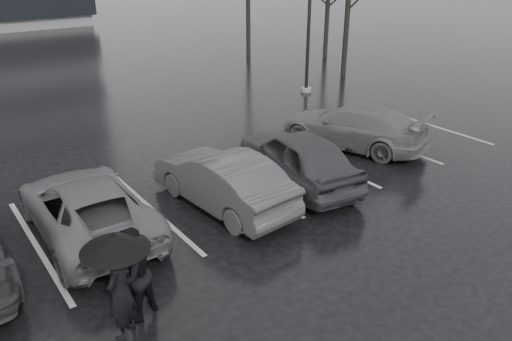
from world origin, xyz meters
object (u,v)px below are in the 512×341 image
object	(u,v)px
car_main	(297,157)
car_west_b	(87,207)
car_east	(353,126)
pedestrian_right	(132,275)
pedestrian_left	(121,292)
car_west_a	(223,180)
lamp_post	(310,2)

from	to	relation	value
car_main	car_west_b	size ratio (longest dim) A/B	0.92
car_east	pedestrian_right	world-z (taller)	pedestrian_right
car_west_b	car_east	world-z (taller)	car_east
car_west_b	car_east	size ratio (longest dim) A/B	1.01
car_east	car_main	bearing A→B (deg)	-1.17
car_east	pedestrian_left	size ratio (longest dim) A/B	2.71
car_west_b	pedestrian_right	bearing A→B (deg)	85.98
car_west_a	pedestrian_left	xyz separation A→B (m)	(-3.86, -2.96, 0.18)
car_main	car_east	xyz separation A→B (m)	(3.30, 1.07, -0.06)
car_west_b	pedestrian_left	size ratio (longest dim) A/B	2.73
car_west_a	pedestrian_left	distance (m)	4.87
car_west_a	pedestrian_right	bearing A→B (deg)	31.82
car_west_a	car_east	world-z (taller)	car_west_a
car_main	car_west_a	size ratio (longest dim) A/B	1.03
car_west_a	lamp_post	world-z (taller)	lamp_post
car_west_a	pedestrian_left	bearing A→B (deg)	32.62
car_east	pedestrian_right	distance (m)	9.93
pedestrian_left	lamp_post	world-z (taller)	lamp_post
car_east	pedestrian_right	size ratio (longest dim) A/B	2.72
car_main	car_west_a	world-z (taller)	car_main
car_west_b	car_east	distance (m)	8.92
car_west_a	lamp_post	xyz separation A→B (m)	(9.04, 7.07, 3.21)
car_west_b	pedestrian_right	distance (m)	3.32
pedestrian_right	car_west_a	bearing A→B (deg)	-164.96
car_west_b	pedestrian_left	xyz separation A→B (m)	(-0.66, -3.63, 0.21)
car_east	pedestrian_left	xyz separation A→B (m)	(-9.57, -3.98, 0.19)
car_west_a	pedestrian_right	xyz separation A→B (m)	(-3.53, -2.62, 0.17)
pedestrian_left	pedestrian_right	bearing A→B (deg)	-175.43
car_main	lamp_post	bearing A→B (deg)	-124.57
car_west_a	pedestrian_left	world-z (taller)	pedestrian_left
car_west_b	lamp_post	xyz separation A→B (m)	(12.24, 6.39, 3.25)
car_east	pedestrian_left	world-z (taller)	pedestrian_left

